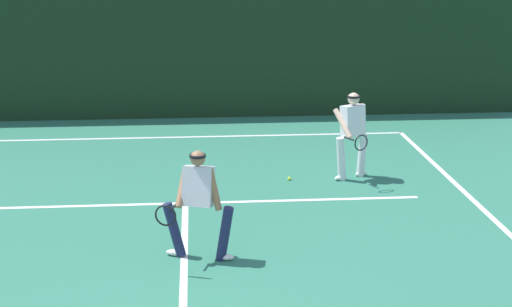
{
  "coord_description": "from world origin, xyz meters",
  "views": [
    {
      "loc": [
        0.2,
        -6.21,
        4.3
      ],
      "look_at": [
        1.14,
        5.5,
        1.0
      ],
      "focal_mm": 54.14,
      "sensor_mm": 36.0,
      "label": 1
    }
  ],
  "objects": [
    {
      "name": "back_fence_windscreen",
      "position": [
        0.0,
        12.49,
        1.68
      ],
      "size": [
        17.12,
        0.12,
        3.36
      ],
      "primitive_type": "cube",
      "color": "black",
      "rests_on": "ground_plane"
    },
    {
      "name": "court_line_centre",
      "position": [
        0.0,
        3.2,
        0.0
      ],
      "size": [
        0.1,
        6.4,
        0.01
      ],
      "primitive_type": "cube",
      "color": "white",
      "rests_on": "ground_plane"
    },
    {
      "name": "court_line_service",
      "position": [
        0.0,
        6.06,
        0.0
      ],
      "size": [
        7.94,
        0.1,
        0.01
      ],
      "primitive_type": "cube",
      "color": "white",
      "rests_on": "ground_plane"
    },
    {
      "name": "tennis_ball",
      "position": [
        1.89,
        7.19,
        0.03
      ],
      "size": [
        0.07,
        0.07,
        0.07
      ],
      "primitive_type": "sphere",
      "color": "#D1E033",
      "rests_on": "ground_plane"
    },
    {
      "name": "player_near",
      "position": [
        0.21,
        3.75,
        0.85
      ],
      "size": [
        1.07,
        0.83,
        1.55
      ],
      "rotation": [
        0.0,
        0.0,
        2.85
      ],
      "color": "#1E234C",
      "rests_on": "ground_plane"
    },
    {
      "name": "court_line_baseline_far",
      "position": [
        0.0,
        10.53,
        0.0
      ],
      "size": [
        9.74,
        0.1,
        0.01
      ],
      "primitive_type": "cube",
      "color": "white",
      "rests_on": "ground_plane"
    },
    {
      "name": "player_far",
      "position": [
        3.05,
        7.23,
        0.88
      ],
      "size": [
        0.72,
        0.95,
        1.61
      ],
      "rotation": [
        0.0,
        0.0,
        3.62
      ],
      "color": "silver",
      "rests_on": "ground_plane"
    }
  ]
}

